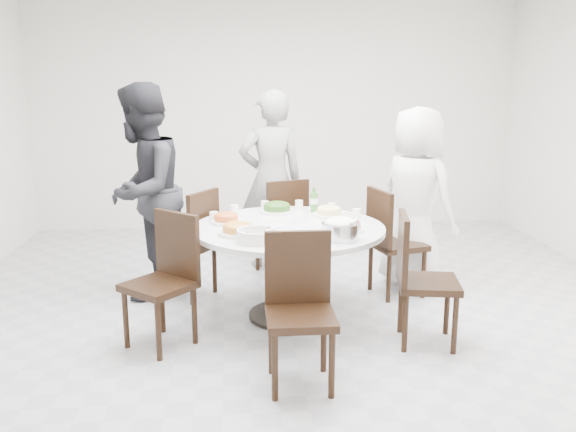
{
  "coord_description": "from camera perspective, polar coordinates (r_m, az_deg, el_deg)",
  "views": [
    {
      "loc": [
        -0.59,
        -4.66,
        1.89
      ],
      "look_at": [
        -0.15,
        -0.03,
        0.82
      ],
      "focal_mm": 38.0,
      "sensor_mm": 36.0,
      "label": 1
    }
  ],
  "objects": [
    {
      "name": "rice_bowl",
      "position": [
        4.38,
        4.91,
        -1.41
      ],
      "size": [
        0.27,
        0.27,
        0.12
      ],
      "primitive_type": "cylinder",
      "color": "silver",
      "rests_on": "dining_table"
    },
    {
      "name": "chair_ne",
      "position": [
        5.41,
        10.23,
        -2.42
      ],
      "size": [
        0.51,
        0.51,
        0.95
      ],
      "primitive_type": "cube",
      "rotation": [
        0.0,
        0.0,
        1.81
      ],
      "color": "black",
      "rests_on": "floor"
    },
    {
      "name": "chair_se",
      "position": [
        4.47,
        13.02,
        -5.88
      ],
      "size": [
        0.49,
        0.49,
        0.95
      ],
      "primitive_type": "cube",
      "rotation": [
        0.0,
        0.0,
        7.67
      ],
      "color": "black",
      "rests_on": "floor"
    },
    {
      "name": "dish_tofu",
      "position": [
        4.5,
        -4.74,
        -1.3
      ],
      "size": [
        0.28,
        0.28,
        0.07
      ],
      "primitive_type": "cylinder",
      "color": "white",
      "rests_on": "dining_table"
    },
    {
      "name": "diner_middle",
      "position": [
        6.07,
        -1.6,
        3.41
      ],
      "size": [
        0.71,
        0.53,
        1.77
      ],
      "primitive_type": "imported",
      "rotation": [
        0.0,
        0.0,
        3.31
      ],
      "color": "black",
      "rests_on": "floor"
    },
    {
      "name": "dish_redbrown",
      "position": [
        4.61,
        5.44,
        -0.98
      ],
      "size": [
        0.28,
        0.28,
        0.07
      ],
      "primitive_type": "cylinder",
      "color": "white",
      "rests_on": "dining_table"
    },
    {
      "name": "chair_s",
      "position": [
        3.77,
        1.19,
        -9.14
      ],
      "size": [
        0.42,
        0.42,
        0.95
      ],
      "primitive_type": "cube",
      "rotation": [
        0.0,
        0.0,
        6.27
      ],
      "color": "black",
      "rests_on": "floor"
    },
    {
      "name": "diner_left",
      "position": [
        5.37,
        -13.43,
        2.22
      ],
      "size": [
        0.89,
        1.04,
        1.85
      ],
      "primitive_type": "imported",
      "rotation": [
        0.0,
        0.0,
        4.47
      ],
      "color": "black",
      "rests_on": "floor"
    },
    {
      "name": "chair_n",
      "position": [
        5.9,
        -0.77,
        -0.93
      ],
      "size": [
        0.53,
        0.53,
        0.95
      ],
      "primitive_type": "cube",
      "rotation": [
        0.0,
        0.0,
        3.47
      ],
      "color": "black",
      "rests_on": "floor"
    },
    {
      "name": "beverage_bottle",
      "position": [
        5.23,
        2.45,
        1.56
      ],
      "size": [
        0.06,
        0.06,
        0.22
      ],
      "primitive_type": "cylinder",
      "color": "#36712D",
      "rests_on": "dining_table"
    },
    {
      "name": "dish_pale",
      "position": [
        5.07,
        3.85,
        0.34
      ],
      "size": [
        0.26,
        0.26,
        0.07
      ],
      "primitive_type": "cylinder",
      "color": "white",
      "rests_on": "dining_table"
    },
    {
      "name": "dish_orange",
      "position": [
        4.85,
        -5.79,
        -0.33
      ],
      "size": [
        0.24,
        0.24,
        0.06
      ],
      "primitive_type": "cylinder",
      "color": "white",
      "rests_on": "dining_table"
    },
    {
      "name": "soup_bowl",
      "position": [
        4.3,
        -2.93,
        -1.83
      ],
      "size": [
        0.29,
        0.29,
        0.09
      ],
      "primitive_type": "cylinder",
      "color": "white",
      "rests_on": "dining_table"
    },
    {
      "name": "diner_right",
      "position": [
        5.59,
        11.86,
        1.61
      ],
      "size": [
        0.89,
        0.95,
        1.64
      ],
      "primitive_type": "imported",
      "rotation": [
        0.0,
        0.0,
        2.19
      ],
      "color": "silver",
      "rests_on": "floor"
    },
    {
      "name": "dining_table",
      "position": [
        4.85,
        0.06,
        -5.26
      ],
      "size": [
        1.5,
        1.5,
        0.75
      ],
      "primitive_type": "cylinder",
      "color": "white",
      "rests_on": "floor"
    },
    {
      "name": "chair_sw",
      "position": [
        4.4,
        -12.01,
        -6.11
      ],
      "size": [
        0.59,
        0.59,
        0.95
      ],
      "primitive_type": "cube",
      "rotation": [
        0.0,
        0.0,
        5.55
      ],
      "color": "black",
      "rests_on": "floor"
    },
    {
      "name": "tea_cups",
      "position": [
        5.37,
        -0.77,
        1.12
      ],
      "size": [
        0.07,
        0.07,
        0.08
      ],
      "primitive_type": "cylinder",
      "color": "white",
      "rests_on": "dining_table"
    },
    {
      "name": "chopsticks",
      "position": [
        5.35,
        -0.32,
        0.71
      ],
      "size": [
        0.24,
        0.04,
        0.01
      ],
      "primitive_type": null,
      "color": "tan",
      "rests_on": "dining_table"
    },
    {
      "name": "floor",
      "position": [
        5.06,
        1.68,
        -8.98
      ],
      "size": [
        6.0,
        6.0,
        0.01
      ],
      "primitive_type": "cube",
      "color": "#B2B2B7",
      "rests_on": "ground"
    },
    {
      "name": "chair_nw",
      "position": [
        5.37,
        -9.49,
        -2.53
      ],
      "size": [
        0.58,
        0.58,
        0.95
      ],
      "primitive_type": "cube",
      "rotation": [
        0.0,
        0.0,
        4.14
      ],
      "color": "black",
      "rests_on": "floor"
    },
    {
      "name": "dish_greens",
      "position": [
        5.2,
        -1.04,
        0.71
      ],
      "size": [
        0.29,
        0.29,
        0.08
      ],
      "primitive_type": "cylinder",
      "color": "white",
      "rests_on": "dining_table"
    },
    {
      "name": "wall_front",
      "position": [
        1.83,
        13.68,
        -3.04
      ],
      "size": [
        6.0,
        0.01,
        2.8
      ],
      "primitive_type": "cube",
      "color": "silver",
      "rests_on": "ground"
    },
    {
      "name": "wall_back",
      "position": [
        7.7,
        -1.05,
        9.31
      ],
      "size": [
        6.0,
        0.01,
        2.8
      ],
      "primitive_type": "cube",
      "color": "silver",
      "rests_on": "ground"
    }
  ]
}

